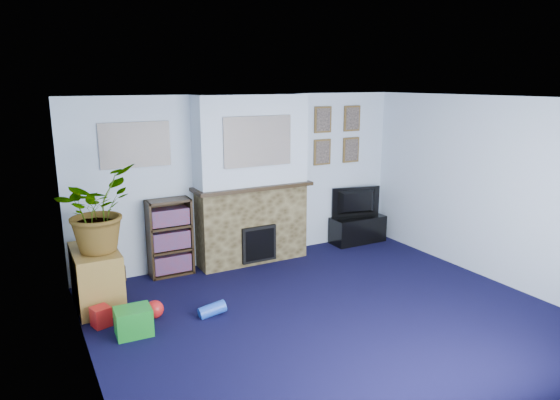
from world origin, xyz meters
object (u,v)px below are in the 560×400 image
television (358,202)px  sideboard (96,277)px  tv_stand (358,229)px  bookshelf (170,239)px

television → sideboard: bearing=19.1°
tv_stand → sideboard: 4.16m
tv_stand → bookshelf: 3.10m
bookshelf → tv_stand: bearing=-1.4°
television → bookshelf: (-3.09, 0.06, -0.16)m
television → bookshelf: bookshelf is taller
tv_stand → bookshelf: bearing=178.6°
television → tv_stand: bearing=102.5°
tv_stand → bookshelf: bookshelf is taller
bookshelf → sideboard: size_ratio=1.19×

